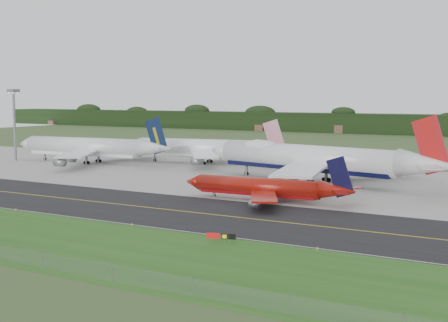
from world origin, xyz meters
TOP-DOWN VIEW (x-y plane):
  - ground at (0.00, 0.00)m, footprint 600.00×600.00m
  - grass_verge at (0.00, -35.00)m, footprint 400.00×30.00m
  - taxiway at (0.00, -4.00)m, footprint 400.00×32.00m
  - apron at (0.00, 51.00)m, footprint 400.00×78.00m
  - taxiway_centreline at (0.00, -4.00)m, footprint 400.00×0.40m
  - taxiway_edge_line at (0.00, -19.50)m, footprint 400.00×0.25m
  - perimeter_fence at (0.00, -48.00)m, footprint 320.00×0.10m
  - horizon_treeline at (0.00, 273.76)m, footprint 700.00×25.00m
  - jet_ba_747 at (6.71, 47.64)m, footprint 74.29×60.63m
  - jet_red_737 at (8.70, 15.14)m, footprint 39.86×32.51m
  - jet_navy_gold at (-77.60, 55.64)m, footprint 63.23×54.91m
  - jet_star_tail at (-42.86, 73.63)m, footprint 58.75×48.55m
  - floodlight_mast at (-107.67, 49.00)m, footprint 3.16×3.16m
  - taxiway_sign at (19.59, -23.73)m, footprint 4.51×1.53m
  - edge_marker_left at (-29.89, -20.50)m, footprint 0.16×0.16m
  - edge_marker_center at (-0.57, -20.50)m, footprint 0.16×0.16m
  - edge_marker_right at (34.41, -20.50)m, footprint 0.16×0.16m

SIDE VIEW (x-z plane):
  - ground at x=0.00m, z-range 0.00..0.00m
  - grass_verge at x=0.00m, z-range 0.00..0.01m
  - apron at x=0.00m, z-range 0.00..0.01m
  - taxiway at x=0.00m, z-range 0.00..0.02m
  - taxiway_centreline at x=0.00m, z-range 0.03..0.03m
  - taxiway_edge_line at x=0.00m, z-range 0.03..0.03m
  - edge_marker_left at x=-29.89m, z-range 0.00..0.50m
  - edge_marker_center at x=-0.57m, z-range 0.00..0.50m
  - edge_marker_right at x=34.41m, z-range 0.00..0.50m
  - taxiway_sign at x=19.59m, z-range 0.32..1.87m
  - perimeter_fence at x=0.00m, z-range -158.90..161.10m
  - jet_red_737 at x=8.70m, z-range -2.41..8.36m
  - jet_star_tail at x=-42.86m, z-range -2.59..12.95m
  - jet_navy_gold at x=-77.60m, z-range -2.80..13.51m
  - horizon_treeline at x=0.00m, z-range -0.53..11.47m
  - jet_ba_747 at x=6.71m, z-range -3.00..15.79m
  - floodlight_mast at x=-107.67m, z-range 4.81..30.26m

